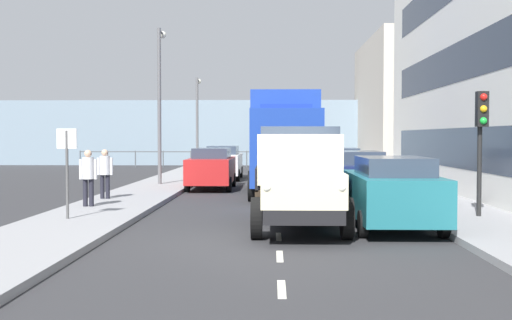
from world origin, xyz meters
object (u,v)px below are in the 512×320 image
(pedestrian_strolling, at_px, (105,170))
(lamp_post_promenade, at_px, (160,92))
(truck_vintage_cream, at_px, (299,180))
(car_teal_kerbside_near, at_px, (392,191))
(lorry_cargo_blue, at_px, (285,140))
(street_sign, at_px, (67,157))
(lamp_post_far, at_px, (197,114))
(traffic_light_near, at_px, (481,126))
(car_navy_kerbside_1, at_px, (357,176))
(car_white_oppositeside_1, at_px, (223,162))
(car_red_oppositeside_0, at_px, (212,168))
(pedestrian_with_bag, at_px, (88,173))
(car_silver_kerbside_2, at_px, (339,167))

(pedestrian_strolling, relative_size, lamp_post_promenade, 0.24)
(truck_vintage_cream, bearing_deg, car_teal_kerbside_near, -173.18)
(lorry_cargo_blue, xyz_separation_m, lamp_post_promenade, (5.36, -3.11, 2.07))
(lorry_cargo_blue, xyz_separation_m, street_sign, (5.58, 8.59, -0.39))
(truck_vintage_cream, xyz_separation_m, street_sign, (5.75, -0.79, 0.50))
(pedestrian_strolling, xyz_separation_m, lamp_post_far, (-0.89, -18.17, 2.48))
(pedestrian_strolling, bearing_deg, lamp_post_promenade, -95.49)
(traffic_light_near, bearing_deg, truck_vintage_cream, 17.48)
(car_navy_kerbside_1, distance_m, car_white_oppositeside_1, 12.42)
(lorry_cargo_blue, height_order, traffic_light_near, lorry_cargo_blue)
(car_red_oppositeside_0, relative_size, lamp_post_far, 0.78)
(truck_vintage_cream, bearing_deg, pedestrian_strolling, -43.44)
(car_white_oppositeside_1, distance_m, pedestrian_with_bag, 14.28)
(car_navy_kerbside_1, distance_m, lamp_post_promenade, 10.41)
(car_silver_kerbside_2, bearing_deg, car_white_oppositeside_1, -44.56)
(car_white_oppositeside_1, bearing_deg, car_teal_kerbside_near, 107.37)
(lorry_cargo_blue, distance_m, street_sign, 10.25)
(pedestrian_strolling, bearing_deg, car_teal_kerbside_near, 146.35)
(car_navy_kerbside_1, xyz_separation_m, car_white_oppositeside_1, (5.40, -11.19, 0.00))
(lamp_post_promenade, bearing_deg, pedestrian_with_bag, 86.75)
(car_navy_kerbside_1, xyz_separation_m, car_silver_kerbside_2, (-0.00, -5.87, 0.00))
(lamp_post_promenade, height_order, street_sign, lamp_post_promenade)
(truck_vintage_cream, height_order, lorry_cargo_blue, lorry_cargo_blue)
(traffic_light_near, bearing_deg, pedestrian_with_bag, -10.83)
(car_white_oppositeside_1, height_order, pedestrian_with_bag, pedestrian_with_bag)
(car_red_oppositeside_0, bearing_deg, truck_vintage_cream, 105.47)
(lorry_cargo_blue, distance_m, traffic_light_near, 9.29)
(pedestrian_strolling, distance_m, lamp_post_promenade, 7.34)
(car_silver_kerbside_2, bearing_deg, car_teal_kerbside_near, 90.00)
(car_red_oppositeside_0, bearing_deg, traffic_light_near, 128.15)
(car_red_oppositeside_0, distance_m, car_white_oppositeside_1, 6.00)
(car_navy_kerbside_1, relative_size, car_red_oppositeside_0, 0.98)
(truck_vintage_cream, height_order, car_red_oppositeside_0, truck_vintage_cream)
(car_silver_kerbside_2, height_order, lamp_post_far, lamp_post_far)
(car_navy_kerbside_1, height_order, pedestrian_strolling, pedestrian_strolling)
(lorry_cargo_blue, bearing_deg, traffic_light_near, 121.64)
(truck_vintage_cream, relative_size, lamp_post_promenade, 0.84)
(car_teal_kerbside_near, height_order, street_sign, street_sign)
(car_teal_kerbside_near, xyz_separation_m, street_sign, (7.96, -0.53, 0.79))
(pedestrian_with_bag, xyz_separation_m, lamp_post_promenade, (-0.51, -8.96, 3.02))
(car_silver_kerbside_2, distance_m, traffic_light_near, 11.13)
(car_white_oppositeside_1, xyz_separation_m, lamp_post_promenade, (2.34, 5.03, 3.25))
(pedestrian_strolling, distance_m, street_sign, 5.10)
(car_white_oppositeside_1, relative_size, lamp_post_far, 0.82)
(car_red_oppositeside_0, xyz_separation_m, traffic_light_near, (-7.89, 10.04, 1.58))
(traffic_light_near, distance_m, lamp_post_promenade, 15.12)
(truck_vintage_cream, relative_size, pedestrian_strolling, 3.46)
(car_white_oppositeside_1, relative_size, traffic_light_near, 1.45)
(car_teal_kerbside_near, xyz_separation_m, lamp_post_far, (7.49, -23.74, 2.69))
(lorry_cargo_blue, height_order, lamp_post_promenade, lamp_post_promenade)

